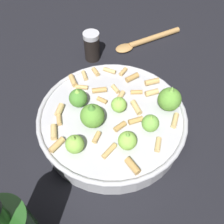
{
  "coord_description": "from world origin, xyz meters",
  "views": [
    {
      "loc": [
        0.1,
        0.31,
        0.47
      ],
      "look_at": [
        0.0,
        0.0,
        0.06
      ],
      "focal_mm": 42.09,
      "sensor_mm": 36.0,
      "label": 1
    }
  ],
  "objects": [
    {
      "name": "pepper_shaker",
      "position": [
        -0.02,
        -0.24,
        0.04
      ],
      "size": [
        0.04,
        0.04,
        0.08
      ],
      "color": "black",
      "rests_on": "ground"
    },
    {
      "name": "wooden_spoon",
      "position": [
        -0.18,
        -0.26,
        0.01
      ],
      "size": [
        0.21,
        0.06,
        0.02
      ],
      "color": "#B2844C",
      "rests_on": "ground"
    },
    {
      "name": "cooking_pan",
      "position": [
        -0.0,
        0.0,
        0.03
      ],
      "size": [
        0.31,
        0.31,
        0.11
      ],
      "color": "#B7B7BC",
      "rests_on": "ground"
    },
    {
      "name": "ground_plane",
      "position": [
        0.0,
        0.0,
        0.0
      ],
      "size": [
        2.4,
        2.4,
        0.0
      ],
      "primitive_type": "plane",
      "color": "black"
    }
  ]
}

